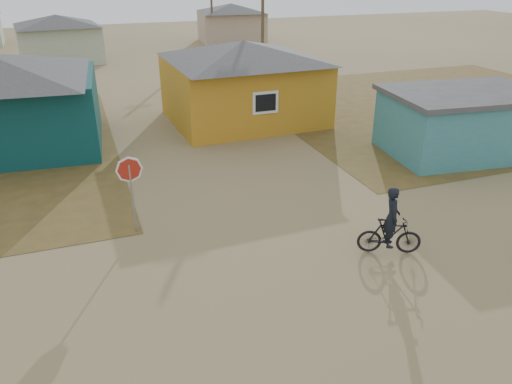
% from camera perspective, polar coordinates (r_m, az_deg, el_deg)
% --- Properties ---
extents(ground, '(120.00, 120.00, 0.00)m').
position_cam_1_polar(ground, '(12.86, 8.16, -10.07)').
color(ground, '#8A764F').
extents(grass_ne, '(20.00, 18.00, 0.00)m').
position_cam_1_polar(grass_ne, '(30.26, 20.66, 9.33)').
color(grass_ne, brown).
rests_on(grass_ne, ground).
extents(house_yellow, '(7.72, 6.76, 3.90)m').
position_cam_1_polar(house_yellow, '(25.01, -1.45, 12.62)').
color(house_yellow, '#BB801C').
rests_on(house_yellow, ground).
extents(shed_turquoise, '(6.71, 4.93, 2.60)m').
position_cam_1_polar(shed_turquoise, '(22.34, 22.61, 7.39)').
color(shed_turquoise, teal).
rests_on(shed_turquoise, ground).
extents(house_pale_west, '(7.04, 6.15, 3.60)m').
position_cam_1_polar(house_pale_west, '(43.54, -21.62, 16.04)').
color(house_pale_west, '#ABB89E').
rests_on(house_pale_west, ground).
extents(house_beige_east, '(6.95, 6.05, 3.60)m').
position_cam_1_polar(house_beige_east, '(51.78, -2.82, 18.81)').
color(house_beige_east, tan).
rests_on(house_beige_east, ground).
extents(utility_pole_near, '(1.40, 0.20, 8.00)m').
position_cam_1_polar(utility_pole_near, '(33.47, 0.76, 19.44)').
color(utility_pole_near, brown).
rests_on(utility_pole_near, ground).
extents(stop_sign, '(0.75, 0.29, 2.38)m').
position_cam_1_polar(stop_sign, '(14.56, -14.19, 1.65)').
color(stop_sign, gray).
rests_on(stop_sign, ground).
extents(cyclist, '(1.79, 1.13, 1.96)m').
position_cam_1_polar(cyclist, '(14.00, 15.09, -4.18)').
color(cyclist, black).
rests_on(cyclist, ground).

